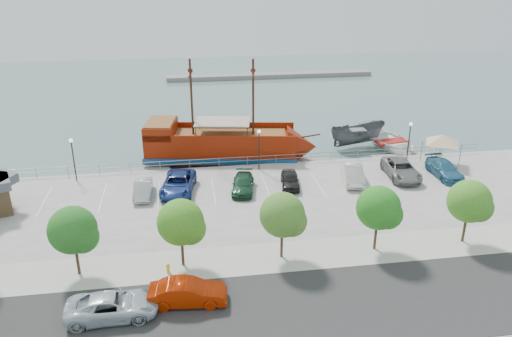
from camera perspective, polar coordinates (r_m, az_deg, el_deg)
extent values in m
plane|color=slate|center=(45.69, 1.63, -4.35)|extent=(160.00, 160.00, 0.00)
cube|color=#282828|center=(31.92, 6.96, -15.53)|extent=(100.00, 8.00, 0.04)
cube|color=#B8B5A5|center=(36.66, 4.47, -9.87)|extent=(100.00, 4.00, 0.05)
cylinder|color=gray|center=(51.94, 0.12, 1.40)|extent=(50.00, 0.06, 0.06)
cylinder|color=gray|center=(52.09, 0.12, 0.99)|extent=(50.00, 0.06, 0.06)
cube|color=gray|center=(98.79, 1.65, 10.59)|extent=(40.00, 3.00, 0.80)
cube|color=maroon|center=(55.11, -3.99, 2.56)|extent=(16.73, 7.61, 2.62)
cube|color=navy|center=(55.41, -3.96, 1.72)|extent=(17.08, 7.96, 0.60)
cone|color=maroon|center=(55.11, 5.25, 2.52)|extent=(3.97, 5.30, 4.84)
cube|color=maroon|center=(55.38, -10.83, 4.51)|extent=(3.81, 5.47, 1.41)
cube|color=brown|center=(55.16, -10.89, 5.26)|extent=(3.54, 5.03, 0.12)
cube|color=brown|center=(54.63, -3.50, 3.90)|extent=(13.65, 6.52, 0.15)
cube|color=maroon|center=(56.87, -3.84, 4.96)|extent=(15.94, 2.84, 0.71)
cube|color=maroon|center=(52.29, -4.24, 3.37)|extent=(15.94, 2.84, 0.71)
cylinder|color=#382111|center=(53.34, -0.33, 8.06)|extent=(0.28, 0.28, 8.26)
cylinder|color=#382111|center=(53.85, -7.38, 8.01)|extent=(0.28, 0.28, 8.26)
cylinder|color=#382111|center=(52.78, -0.33, 10.71)|extent=(0.63, 3.01, 0.14)
cylinder|color=#382111|center=(53.29, -7.51, 10.64)|extent=(0.63, 3.01, 0.14)
cube|color=#B9A68E|center=(54.21, -3.85, 5.37)|extent=(6.39, 4.74, 0.12)
cylinder|color=#382111|center=(54.77, 6.03, 3.70)|extent=(2.50, 0.57, 0.60)
imported|color=#474B50|center=(61.10, 11.51, 3.61)|extent=(7.39, 3.70, 2.73)
imported|color=white|center=(61.21, 15.28, 2.75)|extent=(6.98, 8.75, 1.62)
cube|color=gray|center=(53.61, -13.83, -0.59)|extent=(7.89, 4.22, 0.43)
cube|color=gray|center=(55.41, 7.58, 0.63)|extent=(7.40, 3.58, 0.41)
cube|color=gray|center=(58.67, 16.46, 1.13)|extent=(7.02, 2.05, 0.40)
cylinder|color=slate|center=(55.70, 18.38, 1.91)|extent=(0.09, 0.09, 2.30)
cylinder|color=slate|center=(57.57, 20.33, 2.30)|extent=(0.09, 0.09, 2.30)
cylinder|color=slate|center=(53.96, 20.35, 0.99)|extent=(0.09, 0.09, 2.30)
cylinder|color=slate|center=(55.89, 22.29, 1.42)|extent=(0.09, 0.09, 2.30)
pyramid|color=silver|center=(55.12, 20.62, 3.64)|extent=(5.51, 5.51, 0.94)
imported|color=#B1BFC8|center=(31.79, -16.10, -14.87)|extent=(5.50, 2.67, 1.51)
imported|color=#A02003|center=(31.86, -7.82, -13.89)|extent=(4.97, 2.12, 1.59)
cylinder|color=#CCCA17|center=(35.10, -10.01, -11.26)|extent=(0.23, 0.23, 0.58)
sphere|color=#CCCA17|center=(34.93, -10.05, -10.83)|extent=(0.25, 0.25, 0.25)
cylinder|color=black|center=(50.91, -20.09, 0.80)|extent=(0.12, 0.12, 4.00)
sphere|color=#FFF2CC|center=(50.22, -20.41, 3.02)|extent=(0.36, 0.36, 0.36)
cylinder|color=black|center=(50.37, 0.35, 1.99)|extent=(0.12, 0.12, 4.00)
sphere|color=#FFF2CC|center=(49.68, 0.35, 4.26)|extent=(0.36, 0.36, 0.36)
cylinder|color=black|center=(55.07, 17.04, 2.78)|extent=(0.12, 0.12, 4.00)
sphere|color=#FFF2CC|center=(54.44, 17.29, 4.87)|extent=(0.36, 0.36, 0.36)
cylinder|color=#473321|center=(36.10, -19.73, -9.81)|extent=(0.20, 0.20, 2.20)
sphere|color=#20581B|center=(34.98, -20.22, -6.61)|extent=(3.20, 3.20, 3.20)
sphere|color=#20581B|center=(34.79, -19.24, -7.39)|extent=(2.20, 2.20, 2.20)
cylinder|color=#473321|center=(35.32, -8.40, -9.37)|extent=(0.20, 0.20, 2.20)
sphere|color=#39711C|center=(34.17, -8.62, -6.08)|extent=(3.20, 3.20, 3.20)
sphere|color=#39711C|center=(34.10, -7.56, -6.85)|extent=(2.20, 2.20, 2.20)
cylinder|color=#473321|center=(35.90, 2.95, -8.56)|extent=(0.20, 0.20, 2.20)
sphere|color=#3D6823|center=(34.78, 3.02, -5.30)|extent=(3.20, 3.20, 3.20)
sphere|color=#3D6823|center=(34.82, 4.08, -6.04)|extent=(2.20, 2.20, 2.20)
cylinder|color=#473321|center=(37.80, 13.49, -7.50)|extent=(0.20, 0.20, 2.20)
sphere|color=#22671A|center=(36.73, 13.81, -4.39)|extent=(3.20, 3.20, 3.20)
sphere|color=#22671A|center=(36.89, 14.79, -5.07)|extent=(2.20, 2.20, 2.20)
cylinder|color=#473321|center=(40.83, 22.71, -6.37)|extent=(0.20, 0.20, 2.20)
sphere|color=#39731F|center=(39.84, 23.20, -3.46)|extent=(3.20, 3.20, 3.20)
sphere|color=#39731F|center=(40.09, 24.06, -4.08)|extent=(2.20, 2.20, 2.20)
imported|color=#B4B6BA|center=(46.21, -12.80, -2.28)|extent=(1.60, 4.32, 1.41)
imported|color=navy|center=(46.32, -8.88, -1.73)|extent=(3.73, 6.40, 1.67)
imported|color=#1B442C|center=(46.08, -1.49, -1.79)|extent=(2.77, 5.00, 1.37)
imported|color=black|center=(47.09, 3.92, -1.27)|extent=(2.22, 4.28, 1.39)
imported|color=silver|center=(48.91, 10.98, -0.54)|extent=(2.72, 5.33, 1.67)
imported|color=slate|center=(51.04, 16.27, -0.09)|extent=(3.19, 6.07, 1.63)
imported|color=teal|center=(52.63, 20.72, -0.05)|extent=(2.15, 5.24, 1.52)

